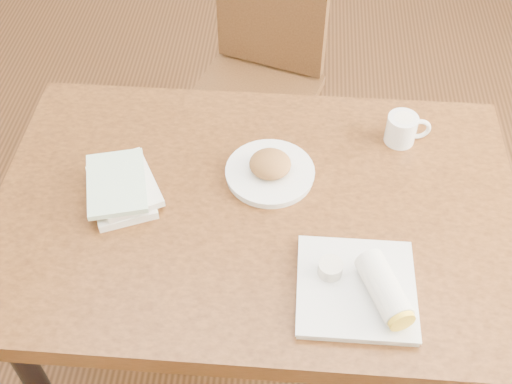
# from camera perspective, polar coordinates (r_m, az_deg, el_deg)

# --- Properties ---
(ground) EXTENTS (4.00, 5.00, 0.01)m
(ground) POSITION_cam_1_polar(r_m,az_deg,el_deg) (2.23, 0.00, -13.81)
(ground) COLOR #472814
(ground) RESTS_ON ground
(table) EXTENTS (1.31, 0.87, 0.75)m
(table) POSITION_cam_1_polar(r_m,az_deg,el_deg) (1.66, 0.00, -2.92)
(table) COLOR brown
(table) RESTS_ON ground
(chair_far) EXTENTS (0.53, 0.53, 0.95)m
(chair_far) POSITION_cam_1_polar(r_m,az_deg,el_deg) (2.32, 0.32, 10.80)
(chair_far) COLOR #4C2F15
(chair_far) RESTS_ON ground
(plate_scone) EXTENTS (0.23, 0.23, 0.07)m
(plate_scone) POSITION_cam_1_polar(r_m,az_deg,el_deg) (1.65, 1.26, 2.00)
(plate_scone) COLOR white
(plate_scone) RESTS_ON table
(coffee_mug) EXTENTS (0.12, 0.08, 0.08)m
(coffee_mug) POSITION_cam_1_polar(r_m,az_deg,el_deg) (1.77, 12.91, 5.52)
(coffee_mug) COLOR white
(coffee_mug) RESTS_ON table
(plate_burrito) EXTENTS (0.26, 0.26, 0.09)m
(plate_burrito) POSITION_cam_1_polar(r_m,az_deg,el_deg) (1.44, 9.60, -8.43)
(plate_burrito) COLOR white
(plate_burrito) RESTS_ON table
(book_stack) EXTENTS (0.23, 0.26, 0.06)m
(book_stack) POSITION_cam_1_polar(r_m,az_deg,el_deg) (1.64, -11.89, 0.44)
(book_stack) COLOR white
(book_stack) RESTS_ON table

